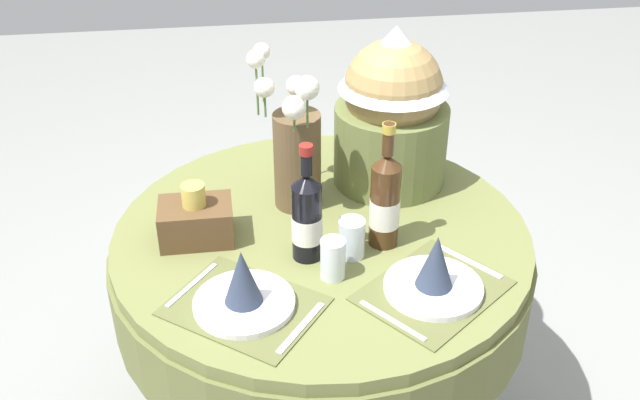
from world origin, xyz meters
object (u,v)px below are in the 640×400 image
Objects in this scene: wine_bottle_right at (307,216)px; tumbler_near_right at (331,259)px; dining_table at (321,273)px; flower_vase at (295,148)px; tumbler_mid at (352,238)px; woven_basket_side_left at (196,220)px; place_setting_right at (434,276)px; wine_bottle_left at (385,200)px; gift_tub_back_right at (393,103)px; place_setting_left at (243,291)px.

tumbler_near_right is (0.05, -0.09, -0.07)m from wine_bottle_right.
flower_vase is at bearing 110.12° from dining_table.
dining_table is 0.24m from tumbler_mid.
woven_basket_side_left reaches higher than tumbler_mid.
place_setting_right is at bearing -45.44° from tumbler_mid.
wine_bottle_left is 0.13m from tumbler_mid.
dining_table is at bearing -69.88° from flower_vase.
dining_table is 2.69× the size of place_setting_right.
flower_vase reaches higher than place_setting_right.
tumbler_mid is (0.11, -0.01, -0.07)m from wine_bottle_right.
woven_basket_side_left is at bearing -157.57° from gift_tub_back_right.
tumbler_mid is at bearing -5.78° from wine_bottle_right.
place_setting_right is 0.25m from tumbler_near_right.
flower_vase is 0.31m from wine_bottle_left.
gift_tub_back_right is (0.09, 0.32, 0.12)m from wine_bottle_left.
woven_basket_side_left is (-0.49, 0.09, -0.07)m from wine_bottle_left.
tumbler_mid is at bearing 134.56° from place_setting_right.
tumbler_mid is at bearing -18.30° from woven_basket_side_left.
place_setting_right is at bearing -90.82° from gift_tub_back_right.
flower_vase is 0.96× the size of gift_tub_back_right.
flower_vase is 0.26m from wine_bottle_right.
wine_bottle_right is at bearing -115.45° from dining_table.
dining_table is at bearing 116.71° from tumbler_mid.
woven_basket_side_left is at bearing -154.37° from flower_vase.
tumbler_near_right is (0.05, -0.35, -0.13)m from flower_vase.
place_setting_right is at bearing -70.24° from wine_bottle_left.
gift_tub_back_right is (0.24, 0.25, 0.40)m from dining_table.
tumbler_mid is at bearing 30.87° from place_setting_left.
place_setting_left is at bearing -111.45° from flower_vase.
place_setting_left reaches higher than dining_table.
place_setting_right is 4.06× the size of tumbler_mid.
woven_basket_side_left is (-0.39, 0.13, 0.01)m from tumbler_mid.
wine_bottle_right is 3.06× the size of tumbler_mid.
gift_tub_back_right is (0.01, 0.54, 0.20)m from place_setting_right.
tumbler_near_right is at bearing -63.16° from wine_bottle_right.
tumbler_mid is 0.45m from gift_tub_back_right.
place_setting_left is 2.23× the size of woven_basket_side_left.
dining_table is 0.29m from wine_bottle_right.
gift_tub_back_right reaches higher than place_setting_left.
gift_tub_back_right is (0.46, 0.54, 0.20)m from place_setting_left.
wine_bottle_left is 0.50m from woven_basket_side_left.
place_setting_left is 0.24m from tumbler_near_right.
flower_vase is at bearing 113.21° from tumbler_mid.
place_setting_left is 4.06× the size of tumbler_mid.
dining_table is 0.36m from flower_vase.
wine_bottle_right reaches higher than woven_basket_side_left.
place_setting_left is 1.00× the size of place_setting_right.
place_setting_right is (0.45, -0.00, 0.00)m from place_setting_left.
wine_bottle_left is at bearing 8.86° from wine_bottle_right.
tumbler_mid is at bearing -115.96° from gift_tub_back_right.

